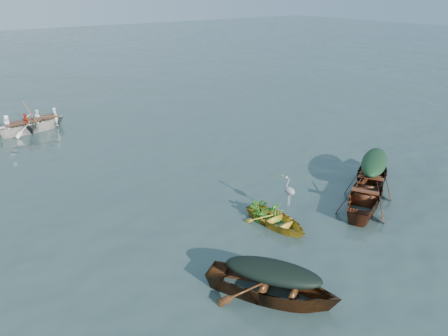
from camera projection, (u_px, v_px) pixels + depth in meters
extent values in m
plane|color=#344946|center=(304.00, 207.00, 13.90)|extent=(140.00, 140.00, 0.00)
imported|color=gold|center=(276.00, 226.00, 12.83)|extent=(1.34, 2.78, 0.70)
imported|color=#563414|center=(272.00, 297.00, 9.88)|extent=(3.39, 4.19, 1.02)
imported|color=#572D14|center=(371.00, 184.00, 15.50)|extent=(4.99, 3.79, 1.18)
imported|color=#5E2717|center=(366.00, 204.00, 14.10)|extent=(4.87, 3.51, 1.13)
imported|color=white|center=(34.00, 131.00, 21.15)|extent=(4.66, 2.04, 1.08)
ellipsoid|color=black|center=(273.00, 271.00, 9.61)|extent=(1.87, 2.31, 0.40)
ellipsoid|color=#15351D|center=(374.00, 162.00, 15.17)|extent=(2.75, 2.08, 0.52)
imported|color=#2B751E|center=(265.00, 199.00, 12.98)|extent=(0.76, 0.94, 0.60)
imported|color=silver|center=(31.00, 113.00, 20.79)|extent=(3.30, 1.70, 0.76)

